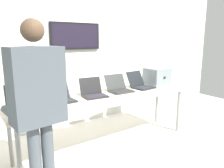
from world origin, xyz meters
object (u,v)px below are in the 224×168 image
Objects in this scene: laptop_station_2 at (93,92)px; laptop_station_1 at (60,97)px; equipment_box at (157,76)px; laptop_station_4 at (140,84)px; laptop_station_3 at (119,88)px; workbench at (108,99)px; laptop_station_0 at (23,103)px; person at (37,99)px; coffee_mug at (58,107)px.

laptop_station_1 is at bearing 176.73° from laptop_station_2.
equipment_box reaches higher than laptop_station_4.
laptop_station_4 is at bearing -174.16° from equipment_box.
laptop_station_2 is at bearing -178.40° from laptop_station_4.
laptop_station_3 is (-0.87, -0.05, -0.09)m from equipment_box.
laptop_station_4 is (0.72, 0.10, 0.11)m from workbench.
laptop_station_0 is 0.21× the size of person.
laptop_station_2 is (0.94, -0.00, -0.00)m from laptop_station_0.
equipment_box is 1.05× the size of laptop_station_1.
equipment_box is 2.29m from laptop_station_0.
laptop_station_1 is at bearing 179.77° from laptop_station_3.
coffee_mug is (-1.11, -0.35, -0.01)m from laptop_station_3.
laptop_station_3 is 0.45m from laptop_station_4.
laptop_station_4 is at bearing 21.07° from person.
equipment_box is 1.05× the size of laptop_station_2.
laptop_station_4 is at bearing 12.80° from coffee_mug.
laptop_station_4 is at bearing 1.60° from laptop_station_2.
workbench is at bearing -22.11° from laptop_station_2.
equipment_box is at bearing 18.41° from person.
person is at bearing -144.11° from laptop_station_2.
workbench is 0.88m from coffee_mug.
laptop_station_3 is 4.13× the size of coffee_mug.
laptop_station_1 reaches higher than workbench.
laptop_station_1 is at bearing -178.70° from equipment_box.
laptop_station_3 is at bearing 2.89° from laptop_station_2.
laptop_station_3 reaches higher than coffee_mug.
coffee_mug is at bearing -162.43° from laptop_station_3.
coffee_mug is (-1.56, -0.35, -0.01)m from laptop_station_4.
laptop_station_1 is (-1.83, -0.04, -0.09)m from equipment_box.
laptop_station_0 is 0.73m from person.
equipment_box is at bearing 11.33° from coffee_mug.
laptop_station_0 is 4.03× the size of coffee_mug.
workbench is 7.79× the size of laptop_station_1.
laptop_station_1 reaches higher than coffee_mug.
equipment_box is 1.35m from laptop_station_2.
equipment_box is 2.03m from coffee_mug.
laptop_station_3 is at bearing 26.72° from person.
laptop_station_0 reaches higher than laptop_station_4.
laptop_station_4 reaches higher than workbench.
equipment_box reaches higher than laptop_station_1.
person reaches higher than equipment_box.
laptop_station_3 is at bearing -0.23° from laptop_station_1.
workbench is 6.60× the size of laptop_station_4.
coffee_mug is at bearing -167.20° from laptop_station_4.
laptop_station_1 is 0.49m from laptop_station_2.
workbench is 0.24m from laptop_station_2.
person is at bearing -123.58° from laptop_station_1.
laptop_station_4 is (-0.43, -0.04, -0.09)m from equipment_box.
laptop_station_2 is at bearing 35.89° from person.
laptop_station_1 is at bearing 3.03° from laptop_station_0.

